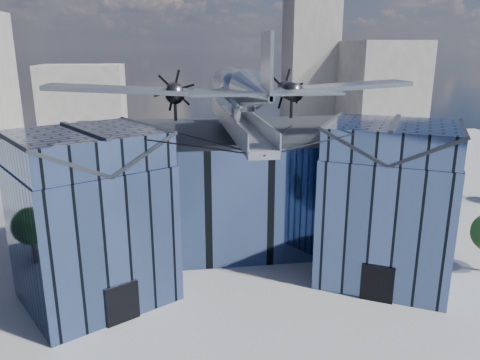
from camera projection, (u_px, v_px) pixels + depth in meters
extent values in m
plane|color=gray|center=(244.00, 279.00, 35.27)|extent=(120.00, 120.00, 0.00)
cube|color=#415784|center=(229.00, 185.00, 42.53)|extent=(28.00, 14.00, 9.50)
cube|color=#292D31|center=(228.00, 131.00, 41.18)|extent=(28.00, 14.00, 0.40)
cube|color=#415784|center=(93.00, 233.00, 31.51)|extent=(11.79, 11.43, 9.50)
cube|color=#415784|center=(85.00, 148.00, 29.92)|extent=(11.56, 11.20, 2.20)
cube|color=#292D31|center=(49.00, 153.00, 28.57)|extent=(7.98, 9.23, 2.40)
cube|color=#292D31|center=(118.00, 144.00, 31.27)|extent=(7.98, 9.23, 2.40)
cube|color=#292D31|center=(83.00, 130.00, 29.61)|extent=(4.30, 7.10, 0.18)
cube|color=black|center=(122.00, 303.00, 29.41)|extent=(2.03, 1.32, 2.60)
cube|color=black|center=(152.00, 219.00, 34.21)|extent=(0.34, 0.34, 9.50)
cube|color=#415784|center=(386.00, 217.00, 34.52)|extent=(11.79, 11.43, 9.50)
cube|color=#415784|center=(393.00, 139.00, 32.93)|extent=(11.56, 11.20, 2.20)
cube|color=#292D31|center=(361.00, 137.00, 33.72)|extent=(7.98, 9.23, 2.40)
cube|color=#292D31|center=(428.00, 141.00, 32.14)|extent=(7.98, 9.23, 2.40)
cube|color=#292D31|center=(395.00, 123.00, 32.62)|extent=(4.30, 7.10, 0.18)
cube|color=black|center=(377.00, 284.00, 31.84)|extent=(2.03, 1.32, 2.60)
cube|color=black|center=(326.00, 210.00, 36.11)|extent=(0.34, 0.34, 9.50)
cube|color=#979BA4|center=(237.00, 125.00, 35.57)|extent=(1.80, 21.00, 0.50)
cube|color=#979BA4|center=(225.00, 117.00, 35.26)|extent=(0.08, 21.00, 1.10)
cube|color=#979BA4|center=(249.00, 117.00, 35.52)|extent=(0.08, 21.00, 1.10)
cylinder|color=#979BA4|center=(223.00, 117.00, 44.79)|extent=(0.44, 0.44, 1.35)
cylinder|color=#979BA4|center=(231.00, 127.00, 39.08)|extent=(0.44, 0.44, 1.35)
cylinder|color=#979BA4|center=(238.00, 135.00, 35.28)|extent=(0.44, 0.44, 1.35)
cylinder|color=#979BA4|center=(236.00, 112.00, 35.79)|extent=(0.70, 0.70, 1.40)
cylinder|color=black|center=(167.00, 143.00, 27.60)|extent=(10.55, 6.08, 0.69)
cylinder|color=black|center=(338.00, 138.00, 29.11)|extent=(10.55, 6.08, 0.69)
cylinder|color=black|center=(200.00, 139.00, 33.39)|extent=(6.09, 17.04, 1.19)
cylinder|color=black|center=(281.00, 136.00, 34.25)|extent=(6.09, 17.04, 1.19)
cylinder|color=#A5AAB2|center=(236.00, 86.00, 35.26)|extent=(2.50, 11.00, 2.50)
sphere|color=#A5AAB2|center=(227.00, 81.00, 40.49)|extent=(2.50, 2.50, 2.50)
cube|color=black|center=(229.00, 74.00, 39.35)|extent=(1.60, 1.40, 0.50)
cone|color=#A5AAB2|center=(258.00, 93.00, 26.61)|extent=(2.50, 7.00, 2.50)
cube|color=#A5AAB2|center=(267.00, 66.00, 23.99)|extent=(0.18, 2.40, 3.40)
cube|color=#A5AAB2|center=(266.00, 93.00, 24.46)|extent=(8.00, 1.80, 0.14)
cube|color=#A5AAB2|center=(143.00, 90.00, 35.28)|extent=(14.00, 3.20, 1.08)
cylinder|color=black|center=(175.00, 93.00, 36.27)|extent=(1.44, 3.20, 1.44)
cone|color=black|center=(174.00, 91.00, 37.98)|extent=(0.70, 0.70, 0.70)
cube|color=black|center=(174.00, 90.00, 38.12)|extent=(1.05, 0.06, 3.33)
cube|color=black|center=(174.00, 90.00, 38.12)|extent=(2.53, 0.06, 2.53)
cube|color=black|center=(174.00, 90.00, 38.12)|extent=(3.33, 0.06, 1.05)
cylinder|color=black|center=(175.00, 109.00, 36.03)|extent=(0.24, 0.24, 1.75)
cube|color=#A5AAB2|center=(321.00, 88.00, 37.29)|extent=(14.00, 3.20, 1.08)
cylinder|color=black|center=(290.00, 91.00, 37.59)|extent=(1.44, 3.20, 1.44)
cone|color=black|center=(284.00, 89.00, 39.30)|extent=(0.70, 0.70, 0.70)
cube|color=black|center=(284.00, 89.00, 39.44)|extent=(1.05, 0.06, 3.33)
cube|color=black|center=(284.00, 89.00, 39.44)|extent=(2.53, 0.06, 2.53)
cube|color=black|center=(284.00, 89.00, 39.44)|extent=(3.33, 0.06, 1.05)
cylinder|color=black|center=(291.00, 107.00, 37.35)|extent=(0.24, 0.24, 1.75)
cube|color=gray|center=(379.00, 93.00, 83.07)|extent=(12.00, 14.00, 18.00)
cube|color=gray|center=(84.00, 105.00, 82.82)|extent=(14.00, 10.00, 14.00)
cube|color=gray|center=(309.00, 68.00, 90.06)|extent=(9.00, 9.00, 26.00)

